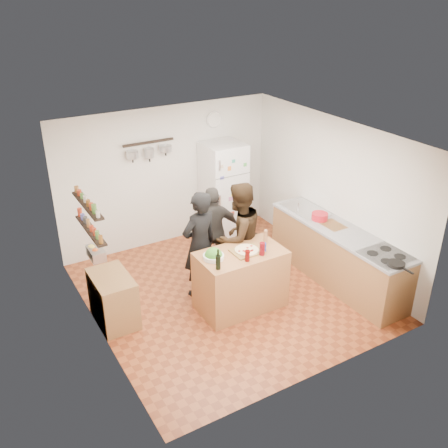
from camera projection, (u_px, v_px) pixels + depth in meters
room_shell at (214, 211)px, 7.53m from camera, size 4.20×4.20×4.20m
prep_island at (241, 280)px, 7.27m from camera, size 1.25×0.72×0.91m
pizza_board at (247, 251)px, 7.09m from camera, size 0.42×0.34×0.02m
pizza at (247, 250)px, 7.08m from camera, size 0.34×0.34×0.02m
salad_bowl at (214, 257)px, 6.91m from camera, size 0.29×0.29×0.06m
wine_bottle at (218, 262)px, 6.63m from camera, size 0.07×0.07×0.20m
wine_glass_near at (247, 256)px, 6.83m from camera, size 0.07×0.07×0.16m
wine_glass_far at (262, 249)px, 6.98m from camera, size 0.08×0.08×0.19m
pepper_mill at (265, 238)px, 7.27m from camera, size 0.06×0.06×0.19m
salt_canister at (263, 247)px, 7.09m from camera, size 0.08×0.08×0.13m
person_left at (200, 245)px, 7.42m from camera, size 0.68×0.51×1.69m
person_center at (239, 237)px, 7.60m from camera, size 0.97×0.82×1.74m
person_back at (214, 231)px, 8.01m from camera, size 0.95×0.57×1.51m
counter_run at (337, 255)px, 7.93m from camera, size 0.63×2.63×0.90m
stove_top at (386, 256)px, 6.99m from camera, size 0.60×0.62×0.02m
skillet at (396, 264)px, 6.72m from camera, size 0.24×0.24×0.05m
sink at (305, 210)px, 8.38m from camera, size 0.50×0.80×0.03m
cutting_board at (333, 226)px, 7.85m from camera, size 0.30×0.40×0.02m
red_bowl at (320, 216)px, 8.00m from camera, size 0.26×0.26×0.11m
fridge at (223, 191)px, 9.17m from camera, size 0.70×0.68×1.80m
wall_clock at (214, 120)px, 8.88m from camera, size 0.30×0.03×0.30m
spice_shelf_lower at (91, 230)px, 6.40m from camera, size 0.12×1.00×0.02m
spice_shelf_upper at (87, 205)px, 6.25m from camera, size 0.12×1.00×0.02m
produce_basket at (96, 253)px, 6.57m from camera, size 0.18×0.35×0.14m
side_table at (113, 299)px, 6.99m from camera, size 0.50×0.80×0.73m
pot_rack at (148, 142)px, 8.32m from camera, size 0.90×0.04×0.04m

